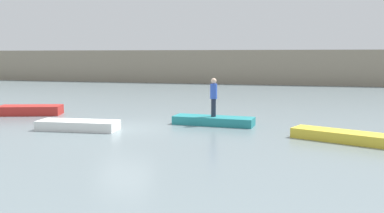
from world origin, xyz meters
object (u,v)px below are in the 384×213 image
rowboat_red (30,110)px  rowboat_teal (213,121)px  rowboat_white (78,125)px  rowboat_yellow (346,137)px  person_blue_shirt (214,95)px

rowboat_red → rowboat_teal: rowboat_red is taller
rowboat_white → rowboat_yellow: size_ratio=0.88×
rowboat_teal → rowboat_yellow: size_ratio=0.94×
rowboat_white → person_blue_shirt: person_blue_shirt is taller
rowboat_white → person_blue_shirt: (5.37, 2.80, 1.18)m
rowboat_red → rowboat_yellow: 16.11m
rowboat_white → person_blue_shirt: 6.17m
rowboat_red → rowboat_teal: 10.28m
rowboat_red → person_blue_shirt: person_blue_shirt is taller
rowboat_red → rowboat_white: bearing=-53.5°
rowboat_teal → rowboat_yellow: 6.05m
rowboat_red → rowboat_yellow: bearing=-29.1°
rowboat_teal → rowboat_yellow: (5.54, -2.45, -0.00)m
rowboat_white → rowboat_teal: rowboat_white is taller
rowboat_red → rowboat_teal: (10.26, -0.71, -0.05)m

